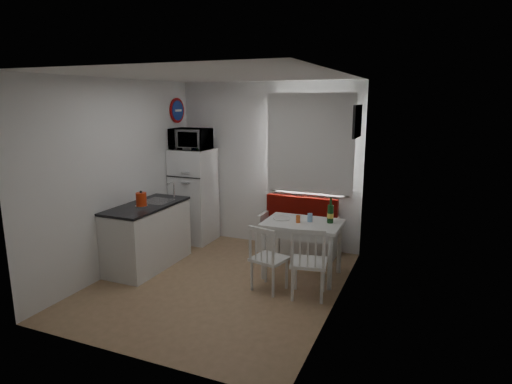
% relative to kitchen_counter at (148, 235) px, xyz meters
% --- Properties ---
extents(floor, '(3.00, 3.50, 0.02)m').
position_rel_kitchen_counter_xyz_m(floor, '(1.20, -0.16, -0.46)').
color(floor, '#92734E').
rests_on(floor, ground).
extents(ceiling, '(3.00, 3.50, 0.02)m').
position_rel_kitchen_counter_xyz_m(ceiling, '(1.20, -0.16, 2.14)').
color(ceiling, white).
rests_on(ceiling, wall_back).
extents(wall_back, '(3.00, 0.02, 2.60)m').
position_rel_kitchen_counter_xyz_m(wall_back, '(1.20, 1.59, 0.84)').
color(wall_back, white).
rests_on(wall_back, floor).
extents(wall_front, '(3.00, 0.02, 2.60)m').
position_rel_kitchen_counter_xyz_m(wall_front, '(1.20, -1.91, 0.84)').
color(wall_front, white).
rests_on(wall_front, floor).
extents(wall_left, '(0.02, 3.50, 2.60)m').
position_rel_kitchen_counter_xyz_m(wall_left, '(-0.30, -0.16, 0.84)').
color(wall_left, white).
rests_on(wall_left, floor).
extents(wall_right, '(0.02, 3.50, 2.60)m').
position_rel_kitchen_counter_xyz_m(wall_right, '(2.70, -0.16, 0.84)').
color(wall_right, white).
rests_on(wall_right, floor).
extents(window, '(1.22, 0.06, 1.47)m').
position_rel_kitchen_counter_xyz_m(window, '(1.90, 1.56, 1.17)').
color(window, silver).
rests_on(window, wall_back).
extents(curtain, '(1.35, 0.02, 1.50)m').
position_rel_kitchen_counter_xyz_m(curtain, '(1.90, 1.49, 1.22)').
color(curtain, silver).
rests_on(curtain, wall_back).
extents(kitchen_counter, '(0.62, 1.32, 1.16)m').
position_rel_kitchen_counter_xyz_m(kitchen_counter, '(0.00, 0.00, 0.00)').
color(kitchen_counter, silver).
rests_on(kitchen_counter, floor).
extents(wall_sign, '(0.03, 0.40, 0.40)m').
position_rel_kitchen_counter_xyz_m(wall_sign, '(-0.27, 1.29, 1.69)').
color(wall_sign, navy).
rests_on(wall_sign, wall_left).
extents(picture_frame, '(0.04, 0.52, 0.42)m').
position_rel_kitchen_counter_xyz_m(picture_frame, '(2.67, 0.94, 1.59)').
color(picture_frame, black).
rests_on(picture_frame, wall_right).
extents(bench, '(1.19, 0.46, 0.85)m').
position_rel_kitchen_counter_xyz_m(bench, '(1.80, 1.35, -0.17)').
color(bench, silver).
rests_on(bench, floor).
extents(dining_table, '(1.01, 0.71, 0.75)m').
position_rel_kitchen_counter_xyz_m(dining_table, '(2.11, 0.50, 0.21)').
color(dining_table, silver).
rests_on(dining_table, floor).
extents(chair_left, '(0.47, 0.46, 0.45)m').
position_rel_kitchen_counter_xyz_m(chair_left, '(1.86, -0.15, 0.06)').
color(chair_left, silver).
rests_on(chair_left, floor).
extents(chair_right, '(0.49, 0.47, 0.48)m').
position_rel_kitchen_counter_xyz_m(chair_right, '(2.36, -0.16, 0.10)').
color(chair_right, silver).
rests_on(chair_right, floor).
extents(fridge, '(0.62, 0.62, 1.54)m').
position_rel_kitchen_counter_xyz_m(fridge, '(0.02, 1.24, 0.31)').
color(fridge, white).
rests_on(fridge, floor).
extents(microwave, '(0.60, 0.41, 0.33)m').
position_rel_kitchen_counter_xyz_m(microwave, '(0.02, 1.19, 1.25)').
color(microwave, white).
rests_on(microwave, fridge).
extents(kettle, '(0.17, 0.17, 0.22)m').
position_rel_kitchen_counter_xyz_m(kettle, '(0.05, -0.16, 0.56)').
color(kettle, red).
rests_on(kettle, kitchen_counter).
extents(wine_bottle, '(0.08, 0.08, 0.33)m').
position_rel_kitchen_counter_xyz_m(wine_bottle, '(2.45, 0.60, 0.46)').
color(wine_bottle, '#133D17').
rests_on(wine_bottle, dining_table).
extents(drinking_glass_orange, '(0.06, 0.06, 0.10)m').
position_rel_kitchen_counter_xyz_m(drinking_glass_orange, '(2.06, 0.45, 0.34)').
color(drinking_glass_orange, orange).
rests_on(drinking_glass_orange, dining_table).
extents(drinking_glass_blue, '(0.07, 0.07, 0.11)m').
position_rel_kitchen_counter_xyz_m(drinking_glass_blue, '(2.19, 0.55, 0.35)').
color(drinking_glass_blue, '#87B4E5').
rests_on(drinking_glass_blue, dining_table).
extents(plate, '(0.23, 0.23, 0.02)m').
position_rel_kitchen_counter_xyz_m(plate, '(1.81, 0.52, 0.30)').
color(plate, white).
rests_on(plate, dining_table).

